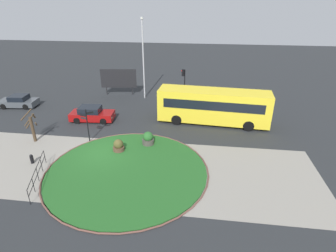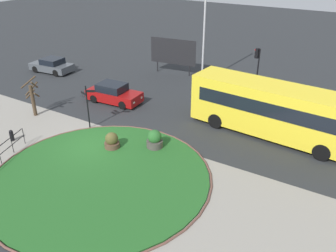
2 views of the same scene
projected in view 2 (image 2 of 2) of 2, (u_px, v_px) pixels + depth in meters
name	position (u px, v px, depth m)	size (l,w,h in m)	color
ground	(93.00, 147.00, 21.27)	(120.00, 120.00, 0.00)	#282B2D
sidewalk_paving	(71.00, 161.00, 19.90)	(32.00, 8.39, 0.02)	gray
grass_island	(101.00, 176.00, 18.47)	(11.30, 11.30, 0.10)	#235B23
grass_kerb_ring	(101.00, 176.00, 18.47)	(11.61, 11.61, 0.11)	brown
signpost_directional	(87.00, 104.00, 22.74)	(1.15, 0.36, 3.00)	black
bollard_foreground	(12.00, 135.00, 21.80)	(0.25, 0.25, 0.74)	black
bus_yellow	(274.00, 110.00, 21.81)	(10.74, 3.33, 3.31)	yellow
car_near_lane	(52.00, 66.00, 33.72)	(4.24, 2.24, 1.34)	#474C51
car_far_lane	(114.00, 94.00, 27.12)	(4.37, 2.09, 1.49)	maroon
traffic_light_near	(257.00, 61.00, 27.83)	(0.49, 0.30, 3.72)	black
lamppost_tall	(204.00, 25.00, 29.12)	(0.32, 0.32, 9.36)	#B7B7BC
billboard_left	(173.00, 52.00, 32.63)	(4.45, 0.69, 3.30)	black
planter_near_signpost	(112.00, 142.00, 20.91)	(0.91, 0.91, 1.06)	brown
planter_kerbside	(155.00, 140.00, 20.92)	(0.97, 0.97, 1.20)	#47423D
street_tree_bare	(33.00, 97.00, 24.70)	(1.31, 1.07, 2.74)	#423323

